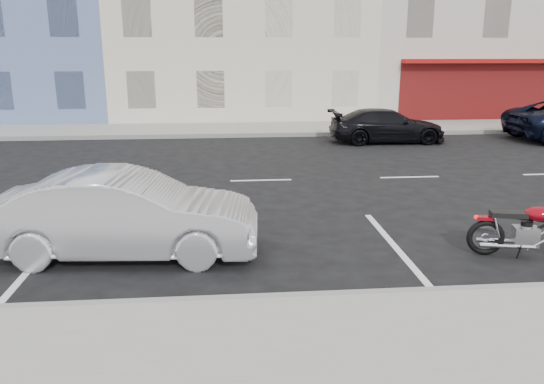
% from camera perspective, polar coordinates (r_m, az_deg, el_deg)
% --- Properties ---
extents(ground, '(120.00, 120.00, 0.00)m').
position_cam_1_polar(ground, '(14.15, 6.91, 1.42)').
color(ground, black).
rests_on(ground, ground).
extents(sidewalk_far, '(80.00, 3.40, 0.15)m').
position_cam_1_polar(sidewalk_far, '(22.48, -10.44, 6.58)').
color(sidewalk_far, gray).
rests_on(sidewalk_far, ground).
extents(curb_near, '(80.00, 0.12, 0.16)m').
position_cam_1_polar(curb_near, '(7.52, -21.17, -11.61)').
color(curb_near, gray).
rests_on(curb_near, ground).
extents(curb_far, '(80.00, 0.12, 0.16)m').
position_cam_1_polar(curb_far, '(20.81, -10.85, 5.90)').
color(curb_far, gray).
rests_on(curb_far, ground).
extents(bldg_cream, '(12.00, 12.00, 11.50)m').
position_cam_1_polar(bldg_cream, '(29.85, -3.53, 19.79)').
color(bldg_cream, beige).
rests_on(bldg_cream, ground).
extents(sedan_silver, '(4.40, 1.80, 1.42)m').
position_cam_1_polar(sedan_silver, '(9.00, -15.46, -2.37)').
color(sedan_silver, '#A9ABB1').
rests_on(sedan_silver, ground).
extents(car_far, '(4.21, 1.72, 1.22)m').
position_cam_1_polar(car_far, '(19.97, 12.25, 6.99)').
color(car_far, black).
rests_on(car_far, ground).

